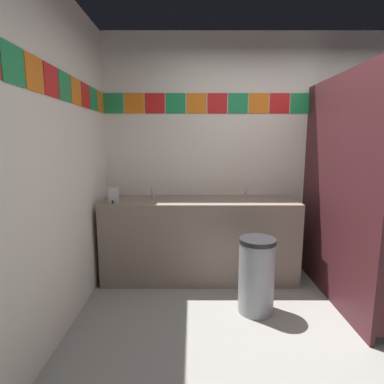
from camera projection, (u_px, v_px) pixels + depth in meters
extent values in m
plane|color=gray|center=(333.00, 359.00, 2.10)|extent=(8.69, 8.69, 0.00)
cube|color=silver|center=(276.00, 155.00, 3.53)|extent=(3.95, 0.08, 2.68)
cube|color=#1E8C4C|center=(113.00, 103.00, 3.38)|extent=(0.22, 0.01, 0.22)
cube|color=orange|center=(134.00, 103.00, 3.38)|extent=(0.22, 0.01, 0.22)
cube|color=red|center=(155.00, 103.00, 3.38)|extent=(0.22, 0.01, 0.22)
cube|color=#1E8C4C|center=(175.00, 103.00, 3.38)|extent=(0.22, 0.01, 0.22)
cube|color=orange|center=(196.00, 103.00, 3.38)|extent=(0.22, 0.01, 0.22)
cube|color=red|center=(217.00, 103.00, 3.38)|extent=(0.22, 0.01, 0.22)
cube|color=#1E8C4C|center=(238.00, 103.00, 3.39)|extent=(0.22, 0.01, 0.22)
cube|color=orange|center=(259.00, 103.00, 3.39)|extent=(0.22, 0.01, 0.22)
cube|color=red|center=(279.00, 103.00, 3.39)|extent=(0.22, 0.01, 0.22)
cube|color=#1E8C4C|center=(300.00, 103.00, 3.39)|extent=(0.22, 0.01, 0.22)
cube|color=orange|center=(321.00, 103.00, 3.39)|extent=(0.22, 0.01, 0.22)
cube|color=red|center=(342.00, 103.00, 3.39)|extent=(0.22, 0.01, 0.22)
cube|color=#1E8C4C|center=(363.00, 103.00, 3.39)|extent=(0.22, 0.01, 0.22)
cube|color=orange|center=(383.00, 103.00, 3.39)|extent=(0.22, 0.01, 0.22)
cube|color=silver|center=(25.00, 167.00, 1.88)|extent=(0.08, 3.25, 2.68)
cube|color=#1E8C4C|center=(13.00, 64.00, 1.67)|extent=(0.01, 0.22, 0.22)
cube|color=orange|center=(34.00, 74.00, 1.90)|extent=(0.01, 0.22, 0.22)
cube|color=red|center=(51.00, 81.00, 2.13)|extent=(0.01, 0.22, 0.22)
cube|color=#1E8C4C|center=(65.00, 87.00, 2.36)|extent=(0.01, 0.22, 0.22)
cube|color=orange|center=(76.00, 92.00, 2.59)|extent=(0.01, 0.22, 0.22)
cube|color=red|center=(85.00, 96.00, 2.82)|extent=(0.01, 0.22, 0.22)
cube|color=#1E8C4C|center=(93.00, 99.00, 3.05)|extent=(0.01, 0.22, 0.22)
cube|color=orange|center=(100.00, 102.00, 3.28)|extent=(0.01, 0.22, 0.22)
cube|color=gray|center=(199.00, 239.00, 3.34)|extent=(2.06, 0.60, 0.87)
cube|color=gray|center=(199.00, 198.00, 3.55)|extent=(2.06, 0.03, 0.08)
cylinder|color=white|center=(151.00, 205.00, 3.24)|extent=(0.34, 0.34, 0.10)
cylinder|color=white|center=(247.00, 205.00, 3.24)|extent=(0.34, 0.34, 0.10)
cylinder|color=silver|center=(153.00, 196.00, 3.37)|extent=(0.04, 0.04, 0.05)
cylinder|color=silver|center=(152.00, 190.00, 3.31)|extent=(0.02, 0.06, 0.09)
cylinder|color=silver|center=(245.00, 196.00, 3.37)|extent=(0.04, 0.04, 0.05)
cylinder|color=silver|center=(246.00, 190.00, 3.31)|extent=(0.02, 0.06, 0.09)
cube|color=#B7BABF|center=(113.00, 195.00, 3.07)|extent=(0.09, 0.07, 0.16)
cylinder|color=black|center=(112.00, 202.00, 3.04)|extent=(0.02, 0.02, 0.03)
cube|color=#471E23|center=(335.00, 191.00, 2.79)|extent=(0.04, 1.50, 2.09)
cylinder|color=white|center=(374.00, 268.00, 3.13)|extent=(0.38, 0.38, 0.40)
torus|color=white|center=(377.00, 248.00, 3.10)|extent=(0.39, 0.39, 0.05)
cube|color=white|center=(366.00, 228.00, 3.28)|extent=(0.34, 0.17, 0.34)
cylinder|color=#999EA3|center=(256.00, 277.00, 2.66)|extent=(0.31, 0.31, 0.63)
cylinder|color=#262628|center=(258.00, 241.00, 2.60)|extent=(0.32, 0.32, 0.04)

